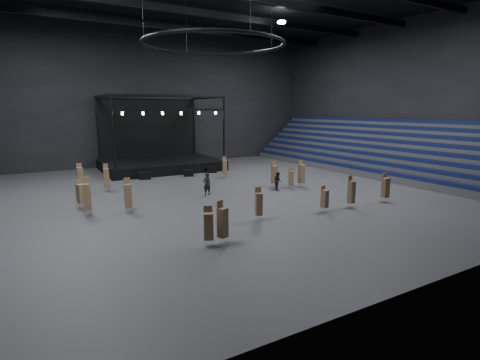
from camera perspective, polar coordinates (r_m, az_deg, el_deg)
floor at (r=34.42m, az=-3.76°, el=-1.97°), size 50.00×50.00×0.00m
wall_back at (r=53.25m, az=-14.18°, el=12.00°), size 50.00×0.20×18.00m
wall_front at (r=17.44m, az=29.17°, el=14.06°), size 50.00×0.20×18.00m
wall_right at (r=49.93m, az=23.36°, el=11.56°), size 0.20×42.00×18.00m
bleachers_right at (r=48.64m, az=21.26°, el=3.15°), size 7.20×40.00×6.40m
stage at (r=49.06m, az=-12.23°, el=3.37°), size 14.00×10.00×9.20m
truss_ring at (r=34.00m, az=-4.05°, el=19.92°), size 12.30×12.30×5.15m
flight_case_left at (r=42.07m, az=-14.29°, el=0.62°), size 1.35×1.01×0.81m
flight_case_mid at (r=43.11m, az=-7.86°, el=1.07°), size 1.27×0.94×0.76m
flight_case_right at (r=45.21m, az=-4.32°, el=1.60°), size 1.29×0.91×0.78m
chair_stack_0 at (r=38.91m, az=-23.18°, el=0.60°), size 0.51×0.51×2.49m
chair_stack_1 at (r=36.79m, az=5.25°, el=0.95°), size 0.65×0.65×2.56m
chair_stack_2 at (r=21.35m, az=-2.69°, el=-6.38°), size 0.62×0.62×2.53m
chair_stack_3 at (r=30.36m, az=16.62°, el=-1.68°), size 0.46×0.46×2.53m
chair_stack_4 at (r=28.98m, az=-22.30°, el=-2.28°), size 0.61×0.61×2.82m
chair_stack_5 at (r=36.86m, az=-19.70°, el=0.36°), size 0.49×0.49×2.60m
chair_stack_6 at (r=25.76m, az=2.86°, el=-3.59°), size 0.58×0.58×2.32m
chair_stack_7 at (r=31.26m, az=-23.08°, el=-1.85°), size 0.70×0.70×2.28m
chair_stack_8 at (r=41.71m, az=-2.35°, el=2.00°), size 0.50×0.50×2.39m
chair_stack_9 at (r=33.01m, az=21.29°, el=-1.02°), size 0.55×0.55×2.41m
chair_stack_10 at (r=36.40m, az=7.78°, el=0.37°), size 0.56×0.56×2.03m
chair_stack_11 at (r=28.77m, az=-16.71°, el=-2.25°), size 0.51×0.51×2.61m
chair_stack_12 at (r=37.12m, az=9.35°, el=1.01°), size 0.51×0.51×2.68m
chair_stack_13 at (r=28.53m, az=12.77°, el=-2.72°), size 0.51×0.51×2.00m
chair_stack_14 at (r=21.01m, az=-4.83°, el=-6.91°), size 0.67×0.67×2.31m
man_center at (r=33.40m, az=-5.07°, el=-0.62°), size 0.75×0.50×2.01m
crew_member at (r=35.65m, az=5.79°, el=-0.13°), size 0.88×1.00×1.73m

